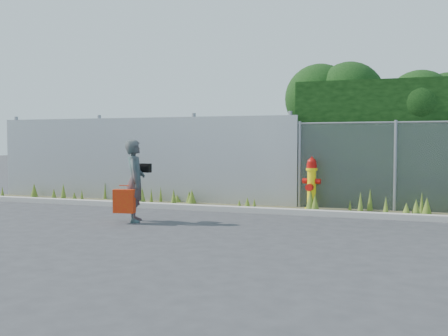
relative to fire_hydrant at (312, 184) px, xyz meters
name	(u,v)px	position (x,y,z in m)	size (l,w,h in m)	color
ground	(215,225)	(-1.41, -2.57, -0.60)	(80.00, 80.00, 0.00)	#353437
curb	(243,210)	(-1.41, -0.77, -0.54)	(16.00, 0.22, 0.12)	#AEA69D
weed_strip	(276,204)	(-0.78, -0.17, -0.46)	(16.00, 1.32, 0.53)	#4D482C
corrugated_fence	(138,159)	(-4.65, 0.44, 0.51)	(8.50, 0.21, 2.30)	#A4A6AB
chainlink_fence	(446,166)	(2.84, 0.43, 0.44)	(6.50, 0.07, 2.05)	gray
hedge	(434,124)	(2.66, 1.49, 1.39)	(7.76, 2.04, 3.57)	black
fire_hydrant	(312,184)	(0.00, 0.00, 0.00)	(0.41, 0.37, 1.23)	yellow
woman	(135,181)	(-3.03, -2.69, 0.21)	(0.59, 0.38, 1.60)	#106A65
red_tote_bag	(124,201)	(-3.11, -2.98, -0.16)	(0.41, 0.15, 0.54)	#C2380B
black_shoulder_bag	(146,168)	(-2.93, -2.44, 0.45)	(0.24, 0.10, 0.18)	black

